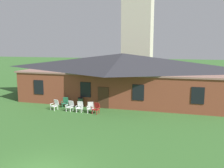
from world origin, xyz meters
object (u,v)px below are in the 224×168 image
object	(u,v)px
lawn_chair_left_end	(70,106)
lawn_chair_far_side	(96,108)
lawn_chair_by_porch	(55,105)
lawn_chair_right_end	(90,107)
lawn_chair_middle	(80,107)
trash_bin	(81,102)
lawn_chair_near_door	(65,102)

from	to	relation	value
lawn_chair_left_end	lawn_chair_far_side	xyz separation A→B (m)	(2.63, -0.12, 0.00)
lawn_chair_by_porch	lawn_chair_right_end	size ratio (longest dim) A/B	1.00
lawn_chair_left_end	lawn_chair_far_side	size ratio (longest dim) A/B	1.00
lawn_chair_middle	lawn_chair_right_end	bearing A→B (deg)	5.06
lawn_chair_right_end	trash_bin	world-z (taller)	trash_bin
lawn_chair_by_porch	lawn_chair_far_side	distance (m)	4.23
lawn_chair_by_porch	lawn_chair_right_end	xyz separation A→B (m)	(3.61, 0.01, 0.00)
lawn_chair_far_side	trash_bin	size ratio (longest dim) A/B	0.98
lawn_chair_near_door	lawn_chair_far_side	bearing A→B (deg)	-20.03
lawn_chair_by_porch	lawn_chair_middle	distance (m)	2.59
lawn_chair_middle	lawn_chair_far_side	size ratio (longest dim) A/B	1.00
lawn_chair_far_side	trash_bin	bearing A→B (deg)	143.56
lawn_chair_right_end	trash_bin	size ratio (longest dim) A/B	0.98
lawn_chair_by_porch	lawn_chair_middle	xyz separation A→B (m)	(2.59, -0.08, 0.00)
lawn_chair_left_end	lawn_chair_far_side	distance (m)	2.64
lawn_chair_near_door	lawn_chair_far_side	xyz separation A→B (m)	(3.75, -1.37, 0.00)
lawn_chair_right_end	lawn_chair_far_side	world-z (taller)	same
lawn_chair_by_porch	trash_bin	distance (m)	2.50
lawn_chair_near_door	lawn_chair_right_end	xyz separation A→B (m)	(3.13, -1.21, 0.00)
lawn_chair_by_porch	lawn_chair_near_door	size ratio (longest dim) A/B	1.00
lawn_chair_middle	trash_bin	bearing A→B (deg)	110.14
lawn_chair_far_side	lawn_chair_by_porch	bearing A→B (deg)	177.95
lawn_chair_far_side	trash_bin	xyz separation A→B (m)	(-2.21, 1.63, -0.00)
lawn_chair_far_side	trash_bin	world-z (taller)	trash_bin
lawn_chair_left_end	trash_bin	xyz separation A→B (m)	(0.43, 1.51, -0.00)
lawn_chair_far_side	lawn_chair_right_end	bearing A→B (deg)	165.80
trash_bin	lawn_chair_near_door	bearing A→B (deg)	-170.31
lawn_chair_middle	lawn_chair_left_end	bearing A→B (deg)	176.78
lawn_chair_near_door	trash_bin	distance (m)	1.56
lawn_chair_near_door	lawn_chair_left_end	size ratio (longest dim) A/B	1.00
lawn_chair_middle	lawn_chair_far_side	distance (m)	1.64
trash_bin	lawn_chair_middle	bearing A→B (deg)	-69.86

